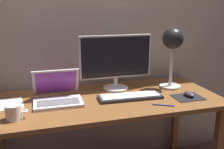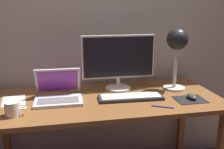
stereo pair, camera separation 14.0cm
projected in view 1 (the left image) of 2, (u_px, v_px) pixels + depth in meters
The scene contains 11 objects.
back_wall at pixel (91, 13), 1.98m from camera, with size 4.80×0.06×2.60m, color #B2A893.
desk at pixel (105, 109), 1.78m from camera, with size 1.60×0.70×0.74m.
monitor at pixel (116, 60), 1.89m from camera, with size 0.55×0.19×0.41m.
keyboard_main at pixel (130, 97), 1.75m from camera, with size 0.45×0.16×0.03m.
laptop at pixel (57, 93), 1.70m from camera, with size 0.31×0.28×0.21m.
desk_lamp at pixel (173, 44), 1.91m from camera, with size 0.16×0.16×0.46m.
mousepad at pixel (188, 97), 1.77m from camera, with size 0.20×0.16×0.00m, color black.
mouse at pixel (189, 94), 1.78m from camera, with size 0.06×0.10×0.03m, color #38383A.
coffee_mug at pixel (14, 112), 1.42m from camera, with size 0.12×0.09×0.09m.
paper_sheet_near_mouse at pixel (11, 104), 1.66m from camera, with size 0.15×0.21×0.00m, color white.
pen at pixel (163, 105), 1.63m from camera, with size 0.01×0.01×0.14m, color #2633A5.
Camera 1 is at (-0.41, -1.60, 1.36)m, focal length 40.85 mm.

